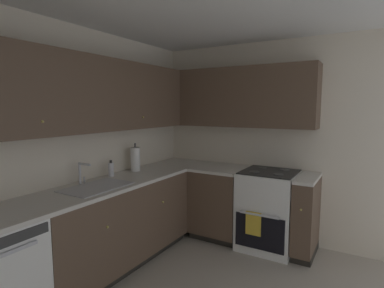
# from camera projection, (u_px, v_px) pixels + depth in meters

# --- Properties ---
(wall_back) EXTENTS (3.98, 0.05, 2.44)m
(wall_back) POSITION_uv_depth(u_px,v_px,m) (55.00, 153.00, 2.87)
(wall_back) COLOR beige
(wall_back) RESTS_ON ground_plane
(wall_right) EXTENTS (0.05, 3.34, 2.44)m
(wall_right) POSITION_uv_depth(u_px,v_px,m) (285.00, 143.00, 3.71)
(wall_right) COLOR beige
(wall_right) RESTS_ON ground_plane
(lower_cabinets_back) EXTENTS (1.84, 0.62, 0.86)m
(lower_cabinets_back) POSITION_uv_depth(u_px,v_px,m) (115.00, 225.00, 3.16)
(lower_cabinets_back) COLOR brown
(lower_cabinets_back) RESTS_ON ground_plane
(countertop_back) EXTENTS (3.04, 0.60, 0.03)m
(countertop_back) POSITION_uv_depth(u_px,v_px,m) (114.00, 183.00, 3.10)
(countertop_back) COLOR beige
(countertop_back) RESTS_ON lower_cabinets_back
(lower_cabinets_right) EXTENTS (0.62, 1.45, 0.86)m
(lower_cabinets_right) POSITION_uv_depth(u_px,v_px,m) (239.00, 206.00, 3.76)
(lower_cabinets_right) COLOR brown
(lower_cabinets_right) RESTS_ON ground_plane
(countertop_right) EXTENTS (0.60, 1.45, 0.03)m
(countertop_right) POSITION_uv_depth(u_px,v_px,m) (240.00, 171.00, 3.70)
(countertop_right) COLOR beige
(countertop_right) RESTS_ON lower_cabinets_right
(oven_range) EXTENTS (0.68, 0.62, 1.05)m
(oven_range) POSITION_uv_depth(u_px,v_px,m) (269.00, 209.00, 3.59)
(oven_range) COLOR white
(oven_range) RESTS_ON ground_plane
(upper_cabinets_back) EXTENTS (2.72, 0.34, 0.72)m
(upper_cabinets_back) POSITION_uv_depth(u_px,v_px,m) (88.00, 95.00, 2.93)
(upper_cabinets_back) COLOR brown
(upper_cabinets_right) EXTENTS (0.32, 2.00, 0.72)m
(upper_cabinets_right) POSITION_uv_depth(u_px,v_px,m) (233.00, 98.00, 3.80)
(upper_cabinets_right) COLOR brown
(sink) EXTENTS (0.62, 0.40, 0.10)m
(sink) POSITION_uv_depth(u_px,v_px,m) (97.00, 191.00, 2.87)
(sink) COLOR #B7B7BC
(sink) RESTS_ON countertop_back
(faucet) EXTENTS (0.07, 0.16, 0.21)m
(faucet) POSITION_uv_depth(u_px,v_px,m) (82.00, 171.00, 2.96)
(faucet) COLOR silver
(faucet) RESTS_ON countertop_back
(soap_bottle) EXTENTS (0.06, 0.06, 0.18)m
(soap_bottle) POSITION_uv_depth(u_px,v_px,m) (111.00, 170.00, 3.30)
(soap_bottle) COLOR silver
(soap_bottle) RESTS_ON countertop_back
(paper_towel_roll) EXTENTS (0.11, 0.11, 0.34)m
(paper_towel_roll) POSITION_uv_depth(u_px,v_px,m) (135.00, 159.00, 3.60)
(paper_towel_roll) COLOR white
(paper_towel_roll) RESTS_ON countertop_back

